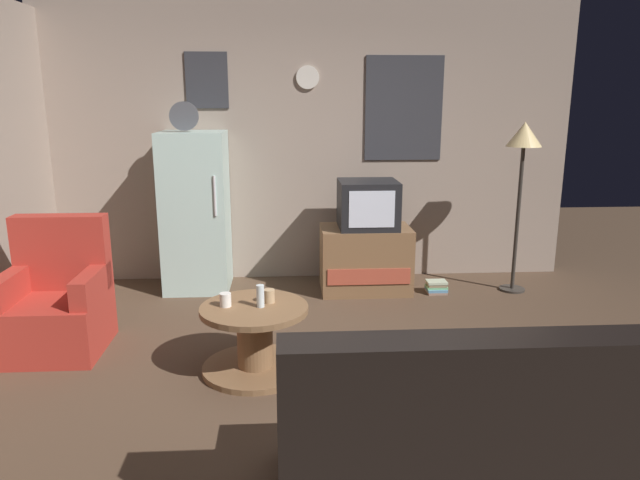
{
  "coord_description": "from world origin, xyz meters",
  "views": [
    {
      "loc": [
        -0.25,
        -3.42,
        1.81
      ],
      "look_at": [
        0.01,
        0.9,
        0.75
      ],
      "focal_mm": 32.92,
      "sensor_mm": 36.0,
      "label": 1
    }
  ],
  "objects_px": {
    "fridge": "(196,211)",
    "crt_tv": "(368,204)",
    "wine_glass": "(260,296)",
    "mug_ceramic_white": "(225,300)",
    "coffee_table": "(255,339)",
    "couch": "(472,445)",
    "mug_ceramic_tan": "(269,296)",
    "standing_lamp": "(523,148)",
    "armchair": "(57,304)",
    "book_stack": "(436,287)",
    "tv_stand": "(365,259)"
  },
  "relations": [
    {
      "from": "coffee_table",
      "to": "book_stack",
      "type": "xyz_separation_m",
      "value": [
        1.64,
        1.53,
        -0.18
      ]
    },
    {
      "from": "standing_lamp",
      "to": "couch",
      "type": "height_order",
      "value": "standing_lamp"
    },
    {
      "from": "wine_glass",
      "to": "fridge",
      "type": "bearing_deg",
      "value": 110.05
    },
    {
      "from": "coffee_table",
      "to": "mug_ceramic_tan",
      "type": "bearing_deg",
      "value": 35.38
    },
    {
      "from": "crt_tv",
      "to": "mug_ceramic_white",
      "type": "xyz_separation_m",
      "value": [
        -1.17,
        -1.64,
        -0.33
      ]
    },
    {
      "from": "tv_stand",
      "to": "standing_lamp",
      "type": "height_order",
      "value": "standing_lamp"
    },
    {
      "from": "crt_tv",
      "to": "couch",
      "type": "bearing_deg",
      "value": -89.24
    },
    {
      "from": "mug_ceramic_white",
      "to": "book_stack",
      "type": "distance_m",
      "value": 2.41
    },
    {
      "from": "wine_glass",
      "to": "couch",
      "type": "xyz_separation_m",
      "value": [
        0.98,
        -1.41,
        -0.22
      ]
    },
    {
      "from": "coffee_table",
      "to": "wine_glass",
      "type": "height_order",
      "value": "wine_glass"
    },
    {
      "from": "mug_ceramic_white",
      "to": "armchair",
      "type": "bearing_deg",
      "value": 160.36
    },
    {
      "from": "mug_ceramic_white",
      "to": "mug_ceramic_tan",
      "type": "height_order",
      "value": "same"
    },
    {
      "from": "coffee_table",
      "to": "couch",
      "type": "xyz_separation_m",
      "value": [
        1.02,
        -1.42,
        0.08
      ]
    },
    {
      "from": "book_stack",
      "to": "tv_stand",
      "type": "bearing_deg",
      "value": 170.01
    },
    {
      "from": "fridge",
      "to": "crt_tv",
      "type": "height_order",
      "value": "fridge"
    },
    {
      "from": "crt_tv",
      "to": "tv_stand",
      "type": "bearing_deg",
      "value": 176.23
    },
    {
      "from": "armchair",
      "to": "couch",
      "type": "relative_size",
      "value": 0.56
    },
    {
      "from": "crt_tv",
      "to": "standing_lamp",
      "type": "bearing_deg",
      "value": -3.31
    },
    {
      "from": "mug_ceramic_white",
      "to": "book_stack",
      "type": "xyz_separation_m",
      "value": [
        1.82,
        1.52,
        -0.45
      ]
    },
    {
      "from": "standing_lamp",
      "to": "mug_ceramic_tan",
      "type": "height_order",
      "value": "standing_lamp"
    },
    {
      "from": "fridge",
      "to": "mug_ceramic_white",
      "type": "xyz_separation_m",
      "value": [
        0.44,
        -1.82,
        -0.25
      ]
    },
    {
      "from": "mug_ceramic_white",
      "to": "couch",
      "type": "xyz_separation_m",
      "value": [
        1.21,
        -1.44,
        -0.19
      ]
    },
    {
      "from": "fridge",
      "to": "wine_glass",
      "type": "bearing_deg",
      "value": -69.95
    },
    {
      "from": "mug_ceramic_tan",
      "to": "armchair",
      "type": "bearing_deg",
      "value": 165.76
    },
    {
      "from": "standing_lamp",
      "to": "mug_ceramic_tan",
      "type": "relative_size",
      "value": 17.67
    },
    {
      "from": "wine_glass",
      "to": "book_stack",
      "type": "bearing_deg",
      "value": 44.13
    },
    {
      "from": "tv_stand",
      "to": "coffee_table",
      "type": "height_order",
      "value": "tv_stand"
    },
    {
      "from": "fridge",
      "to": "crt_tv",
      "type": "relative_size",
      "value": 3.28
    },
    {
      "from": "tv_stand",
      "to": "crt_tv",
      "type": "relative_size",
      "value": 1.56
    },
    {
      "from": "tv_stand",
      "to": "wine_glass",
      "type": "height_order",
      "value": "tv_stand"
    },
    {
      "from": "coffee_table",
      "to": "couch",
      "type": "height_order",
      "value": "couch"
    },
    {
      "from": "coffee_table",
      "to": "couch",
      "type": "relative_size",
      "value": 0.42
    },
    {
      "from": "tv_stand",
      "to": "standing_lamp",
      "type": "bearing_deg",
      "value": -3.31
    },
    {
      "from": "wine_glass",
      "to": "mug_ceramic_white",
      "type": "bearing_deg",
      "value": 173.88
    },
    {
      "from": "fridge",
      "to": "tv_stand",
      "type": "relative_size",
      "value": 2.11
    },
    {
      "from": "crt_tv",
      "to": "mug_ceramic_tan",
      "type": "xyz_separation_m",
      "value": [
        -0.88,
        -1.58,
        -0.33
      ]
    },
    {
      "from": "fridge",
      "to": "couch",
      "type": "xyz_separation_m",
      "value": [
        1.65,
        -3.26,
        -0.44
      ]
    },
    {
      "from": "armchair",
      "to": "tv_stand",
      "type": "bearing_deg",
      "value": 25.96
    },
    {
      "from": "couch",
      "to": "standing_lamp",
      "type": "bearing_deg",
      "value": 65.54
    },
    {
      "from": "mug_ceramic_tan",
      "to": "book_stack",
      "type": "relative_size",
      "value": 0.46
    },
    {
      "from": "wine_glass",
      "to": "mug_ceramic_tan",
      "type": "xyz_separation_m",
      "value": [
        0.06,
        0.08,
        -0.03
      ]
    },
    {
      "from": "mug_ceramic_tan",
      "to": "book_stack",
      "type": "bearing_deg",
      "value": 43.55
    },
    {
      "from": "couch",
      "to": "fridge",
      "type": "bearing_deg",
      "value": 116.92
    },
    {
      "from": "armchair",
      "to": "mug_ceramic_white",
      "type": "bearing_deg",
      "value": -19.64
    },
    {
      "from": "coffee_table",
      "to": "mug_ceramic_white",
      "type": "bearing_deg",
      "value": 176.35
    },
    {
      "from": "crt_tv",
      "to": "wine_glass",
      "type": "height_order",
      "value": "crt_tv"
    },
    {
      "from": "standing_lamp",
      "to": "wine_glass",
      "type": "height_order",
      "value": "standing_lamp"
    },
    {
      "from": "crt_tv",
      "to": "book_stack",
      "type": "height_order",
      "value": "crt_tv"
    },
    {
      "from": "armchair",
      "to": "couch",
      "type": "bearing_deg",
      "value": -37.27
    },
    {
      "from": "mug_ceramic_white",
      "to": "mug_ceramic_tan",
      "type": "bearing_deg",
      "value": 11.56
    }
  ]
}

